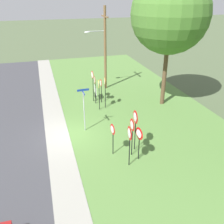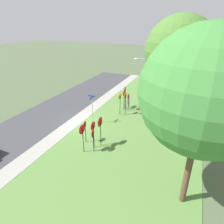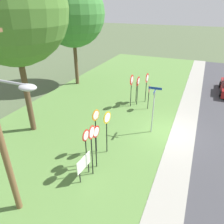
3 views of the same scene
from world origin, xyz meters
name	(u,v)px [view 1 (image 1 of 3)]	position (x,y,z in m)	size (l,w,h in m)	color
ground_plane	(69,135)	(0.00, 0.00, 0.00)	(160.00, 160.00, 0.00)	#4C5B3D
sidewalk_strip	(58,137)	(0.00, -0.80, 0.03)	(44.00, 1.60, 0.06)	#99968C
grass_median	(148,124)	(0.00, 6.00, 0.02)	(44.00, 12.00, 0.04)	#567F3D
stop_sign_near_left	(93,80)	(-5.41, 2.94, 2.06)	(0.65, 0.11, 2.82)	black
stop_sign_near_right	(95,84)	(-4.85, 3.02, 1.81)	(0.62, 0.11, 2.49)	black
stop_sign_far_left	(101,86)	(-4.90, 3.57, 1.59)	(0.62, 0.09, 2.17)	black
stop_sign_far_center	(105,87)	(-3.68, 3.61, 1.97)	(0.62, 0.13, 2.71)	black
stop_sign_far_right	(99,89)	(-3.48, 3.03, 1.93)	(0.69, 0.14, 2.62)	black
yield_sign_near_left	(112,132)	(3.02, 2.29, 1.57)	(0.68, 0.12, 2.08)	black
yield_sign_near_right	(129,137)	(4.35, 2.86, 1.96)	(0.81, 0.11, 2.56)	black
yield_sign_far_left	(139,136)	(3.96, 3.59, 1.62)	(0.74, 0.18, 2.14)	black
yield_sign_far_right	(132,129)	(3.45, 3.35, 1.90)	(0.76, 0.10, 2.49)	black
yield_sign_center	(135,121)	(2.93, 3.74, 2.10)	(0.83, 0.11, 2.73)	black
street_name_post	(84,107)	(-0.34, 1.21, 1.92)	(0.96, 0.82, 3.19)	#9EA0A8
utility_pole	(104,46)	(-8.40, 4.78, 4.35)	(2.10, 2.12, 7.93)	brown
notice_board	(95,91)	(-5.79, 3.24, 0.87)	(1.10, 0.10, 1.25)	black
oak_tree_left	(170,14)	(-3.15, 8.74, 7.54)	(6.17, 6.17, 10.60)	brown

